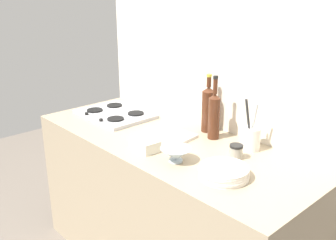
{
  "coord_description": "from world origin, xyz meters",
  "views": [
    {
      "loc": [
        1.49,
        -1.38,
        1.73
      ],
      "look_at": [
        0.0,
        0.0,
        1.02
      ],
      "focal_mm": 40.76,
      "sensor_mm": 36.0,
      "label": 1
    }
  ],
  "objects": [
    {
      "name": "wine_bottle_mid_left",
      "position": [
        0.06,
        0.27,
        1.04
      ],
      "size": [
        0.08,
        0.08,
        0.35
      ],
      "color": "#472314",
      "rests_on": "counter_block"
    },
    {
      "name": "cutting_board",
      "position": [
        -0.02,
        0.04,
        0.91
      ],
      "size": [
        0.27,
        0.22,
        0.02
      ],
      "primitive_type": "cube",
      "rotation": [
        0.0,
        0.0,
        0.11
      ],
      "color": "silver",
      "rests_on": "counter_block"
    },
    {
      "name": "plate_stack",
      "position": [
        0.51,
        -0.12,
        0.93
      ],
      "size": [
        0.24,
        0.23,
        0.05
      ],
      "color": "silver",
      "rests_on": "counter_block"
    },
    {
      "name": "utensil_crock",
      "position": [
        0.4,
        0.23,
        0.97
      ],
      "size": [
        0.1,
        0.1,
        0.29
      ],
      "color": "silver",
      "rests_on": "counter_block"
    },
    {
      "name": "wine_bottle_leftmost",
      "position": [
        0.16,
        0.21,
        1.04
      ],
      "size": [
        0.07,
        0.07,
        0.37
      ],
      "color": "#472314",
      "rests_on": "counter_block"
    },
    {
      "name": "mixing_bowl",
      "position": [
        0.24,
        -0.17,
        0.94
      ],
      "size": [
        0.16,
        0.16,
        0.07
      ],
      "color": "silver",
      "rests_on": "counter_block"
    },
    {
      "name": "butter_dish",
      "position": [
        0.02,
        -0.19,
        0.93
      ],
      "size": [
        0.17,
        0.11,
        0.06
      ],
      "primitive_type": "cube",
      "rotation": [
        0.0,
        0.0,
        -0.07
      ],
      "color": "silver",
      "rests_on": "counter_block"
    },
    {
      "name": "condiment_jar_front",
      "position": [
        0.42,
        0.08,
        0.94
      ],
      "size": [
        0.07,
        0.07,
        0.08
      ],
      "color": "#9E998C",
      "rests_on": "counter_block"
    },
    {
      "name": "backsplash_panel",
      "position": [
        0.0,
        0.38,
        1.06
      ],
      "size": [
        1.9,
        0.06,
        2.12
      ],
      "primitive_type": "cube",
      "color": "beige",
      "rests_on": "ground"
    },
    {
      "name": "stovetop_hob",
      "position": [
        -0.56,
        0.03,
        0.91
      ],
      "size": [
        0.49,
        0.37,
        0.04
      ],
      "color": "#B2B2B7",
      "rests_on": "counter_block"
    },
    {
      "name": "counter_block",
      "position": [
        0.0,
        0.0,
        0.45
      ],
      "size": [
        1.8,
        0.7,
        0.9
      ],
      "primitive_type": "cube",
      "color": "tan",
      "rests_on": "ground"
    }
  ]
}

